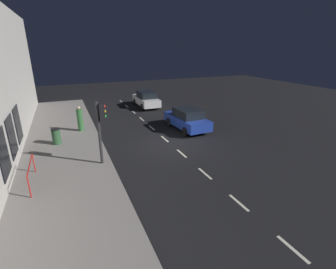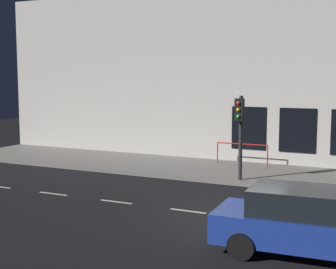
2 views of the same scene
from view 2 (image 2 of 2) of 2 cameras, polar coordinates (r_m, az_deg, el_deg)
ground_plane at (r=15.06m, az=7.98°, el=-9.36°), size 60.00×60.00×0.00m
sidewalk at (r=20.92m, az=13.24°, el=-4.68°), size 4.50×32.00×0.15m
building_facade at (r=23.01m, az=14.91°, el=6.48°), size 0.65×32.00×8.28m
lane_centre_line at (r=14.80m, az=11.72°, el=-9.71°), size 0.12×27.20×0.01m
traffic_light at (r=19.13m, az=8.22°, el=1.29°), size 0.49×0.32×3.25m
parked_car_0 at (r=12.14m, az=15.10°, el=-9.64°), size 2.06×4.22×1.58m
red_railing at (r=22.65m, az=8.46°, el=-1.62°), size 0.05×2.38×0.97m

